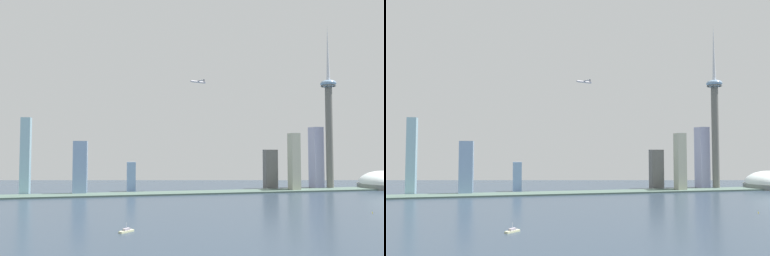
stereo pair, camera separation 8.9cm
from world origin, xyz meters
TOP-DOWN VIEW (x-y plane):
  - waterfront_pier at (0.00, 476.37)m, footprint 1006.01×48.99m
  - observation_tower at (331.34, 498.48)m, footprint 32.13×32.13m
  - stadium_dome at (444.42, 485.76)m, footprint 101.46×101.46m
  - skyscraper_0 at (-161.42, 504.53)m, footprint 24.17×25.90m
  - skyscraper_1 at (318.11, 529.13)m, footprint 21.28×27.86m
  - skyscraper_2 at (-69.07, 532.74)m, footprint 16.47×16.21m
  - skyscraper_3 at (-256.18, 511.21)m, footprint 16.19×15.75m
  - skyscraper_4 at (242.87, 478.84)m, footprint 17.40×21.91m
  - skyscraper_6 at (214.38, 528.49)m, footprint 25.93×18.08m
  - boat_1 at (-88.56, 168.14)m, footprint 15.40×13.62m
  - channel_buoy_0 at (220.08, 218.68)m, footprint 1.15×1.15m
  - airplane at (59.85, 520.84)m, footprint 33.79×31.98m

SIDE VIEW (x-z plane):
  - channel_buoy_0 at x=220.08m, z-range 0.00..2.40m
  - waterfront_pier at x=0.00m, z-range 0.00..2.83m
  - boat_1 at x=-88.56m, z-range -3.47..6.42m
  - stadium_dome at x=444.42m, z-range -16.30..35.27m
  - skyscraper_2 at x=-69.07m, z-range 0.00..56.37m
  - skyscraper_6 at x=214.38m, z-range 0.00..80.01m
  - skyscraper_0 at x=-161.42m, z-range 0.00..95.77m
  - skyscraper_4 at x=242.87m, z-range 0.00..112.27m
  - skyscraper_1 at x=318.11m, z-range 0.00..127.63m
  - skyscraper_3 at x=-256.18m, z-range 0.00..137.56m
  - observation_tower at x=331.34m, z-range -18.50..323.25m
  - airplane at x=59.85m, z-range 210.51..219.08m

